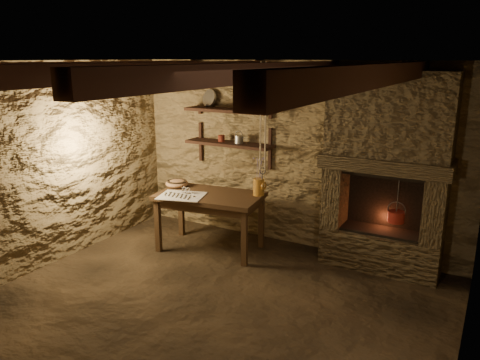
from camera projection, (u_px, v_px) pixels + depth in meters
The scene contains 25 objects.
floor at pixel (210, 308), 4.68m from camera, with size 4.50×4.50×0.00m, color black.
back_wall at pixel (292, 155), 6.06m from camera, with size 4.50×0.04×2.40m, color brown.
front_wall at pixel (17, 279), 2.69m from camera, with size 4.50×0.04×2.40m, color brown.
left_wall at pixel (46, 166), 5.44m from camera, with size 0.04×4.00×2.40m, color brown.
right_wall at pixel (473, 237), 3.31m from camera, with size 0.04×4.00×2.40m, color brown.
ceiling at pixel (205, 61), 4.07m from camera, with size 4.50×4.00×0.04m, color black.
beam_far_left at pixel (83, 70), 4.80m from camera, with size 0.14×3.95×0.16m, color black.
beam_mid_left at pixel (160, 71), 4.33m from camera, with size 0.14×3.95×0.16m, color black.
beam_mid_right at pixel (256, 73), 3.86m from camera, with size 0.14×3.95×0.16m, color black.
beam_far_right at pixel (378, 75), 3.38m from camera, with size 0.14×3.95×0.16m, color black.
shelf_lower at pixel (229, 144), 6.31m from camera, with size 1.25×0.30×0.04m, color black.
shelf_upper at pixel (229, 110), 6.19m from camera, with size 1.25×0.30×0.04m, color black.
hearth at pixel (386, 168), 5.27m from camera, with size 1.43×0.51×2.30m.
work_table at pixel (210, 220), 6.02m from camera, with size 1.40×0.92×0.75m.
linen_cloth at pixel (182, 196), 5.84m from camera, with size 0.55×0.44×0.01m, color beige.
pewter_cutlery_row at pixel (181, 195), 5.82m from camera, with size 0.46×0.18×0.01m, color gray, non-canonical shape.
drinking_glasses at pixel (188, 191), 5.91m from camera, with size 0.18×0.05×0.07m, color white, non-canonical shape.
stoneware_jug at pixel (259, 179), 5.83m from camera, with size 0.18×0.18×0.49m.
wooden_bowl at pixel (177, 184), 6.28m from camera, with size 0.31×0.31×0.11m, color #9D6D44.
iron_stockpot at pixel (243, 103), 6.06m from camera, with size 0.24×0.24×0.18m, color #2A2725.
tin_pan at pixel (209, 98), 6.42m from camera, with size 0.24×0.24×0.03m, color #9E9F99.
small_kettle at pixel (239, 139), 6.22m from camera, with size 0.16×0.12×0.17m, color #9E9F99, non-canonical shape.
rusty_tin at pixel (221, 138), 6.35m from camera, with size 0.09×0.09×0.09m, color maroon.
red_pot at pixel (396, 216), 5.29m from camera, with size 0.24×0.24×0.54m.
hanging_ropes at pixel (263, 117), 5.09m from camera, with size 0.08×0.08×1.20m, color #CAB88E, non-canonical shape.
Camera 1 is at (2.33, -3.51, 2.44)m, focal length 35.00 mm.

